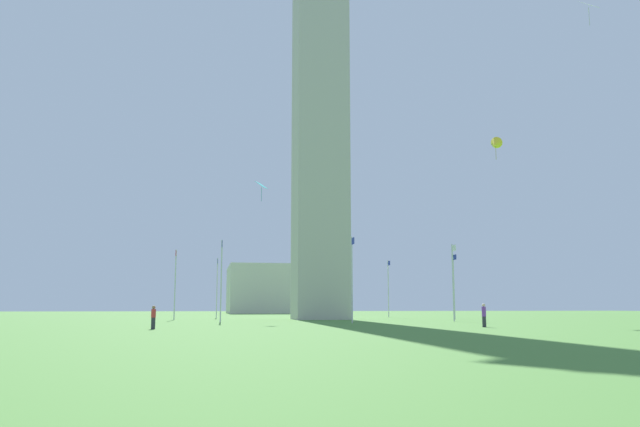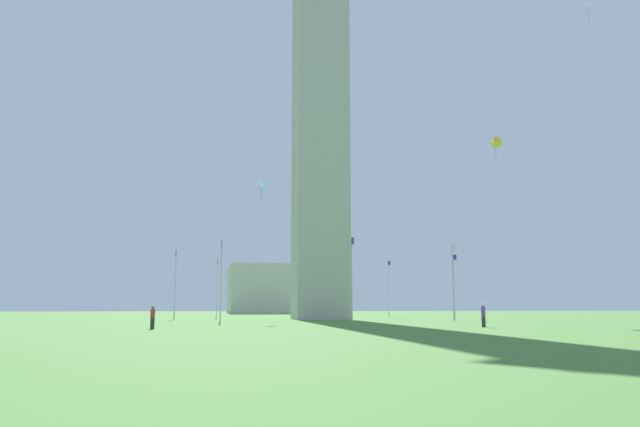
{
  "view_description": "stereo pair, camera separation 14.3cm",
  "coord_description": "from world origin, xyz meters",
  "px_view_note": "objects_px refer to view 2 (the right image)",
  "views": [
    {
      "loc": [
        75.82,
        -13.6,
        1.58
      ],
      "look_at": [
        0.0,
        0.0,
        12.93
      ],
      "focal_mm": 35.4,
      "sensor_mm": 36.0,
      "label": 1
    },
    {
      "loc": [
        75.84,
        -13.45,
        1.58
      ],
      "look_at": [
        0.0,
        0.0,
        12.93
      ],
      "focal_mm": 35.4,
      "sensor_mm": 36.0,
      "label": 2
    }
  ],
  "objects_px": {
    "flagpole_n": "(352,275)",
    "kite_white_diamond": "(588,5)",
    "flagpole_s": "(300,286)",
    "person_red_shirt": "(153,317)",
    "kite_cyan_diamond": "(261,186)",
    "distant_building": "(261,290)",
    "flagpole_se": "(389,286)",
    "flagpole_sw": "(217,285)",
    "flagpole_w": "(175,281)",
    "flagpole_nw": "(221,277)",
    "obelisk_monument": "(320,89)",
    "flagpole_ne": "(453,279)",
    "person_purple_shirt": "(483,315)",
    "kite_yellow_delta": "(495,144)",
    "flagpole_e": "(454,283)"
  },
  "relations": [
    {
      "from": "flagpole_n",
      "to": "kite_white_diamond",
      "type": "xyz_separation_m",
      "value": [
        9.45,
        20.21,
        24.43
      ]
    },
    {
      "from": "flagpole_s",
      "to": "person_red_shirt",
      "type": "height_order",
      "value": "flagpole_s"
    },
    {
      "from": "kite_cyan_diamond",
      "to": "flagpole_s",
      "type": "bearing_deg",
      "value": 162.84
    },
    {
      "from": "flagpole_n",
      "to": "distant_building",
      "type": "bearing_deg",
      "value": -179.2
    },
    {
      "from": "flagpole_se",
      "to": "flagpole_sw",
      "type": "relative_size",
      "value": 1.0
    },
    {
      "from": "flagpole_se",
      "to": "flagpole_w",
      "type": "height_order",
      "value": "same"
    },
    {
      "from": "flagpole_sw",
      "to": "flagpole_w",
      "type": "xyz_separation_m",
      "value": [
        12.17,
        -5.04,
        0.0
      ]
    },
    {
      "from": "flagpole_n",
      "to": "flagpole_nw",
      "type": "bearing_deg",
      "value": -112.5
    },
    {
      "from": "obelisk_monument",
      "to": "person_red_shirt",
      "type": "height_order",
      "value": "obelisk_monument"
    },
    {
      "from": "obelisk_monument",
      "to": "flagpole_ne",
      "type": "bearing_deg",
      "value": 44.86
    },
    {
      "from": "kite_cyan_diamond",
      "to": "distant_building",
      "type": "relative_size",
      "value": 0.08
    },
    {
      "from": "obelisk_monument",
      "to": "kite_cyan_diamond",
      "type": "bearing_deg",
      "value": -42.43
    },
    {
      "from": "flagpole_sw",
      "to": "kite_white_diamond",
      "type": "height_order",
      "value": "kite_white_diamond"
    },
    {
      "from": "flagpole_sw",
      "to": "distant_building",
      "type": "distance_m",
      "value": 61.1
    },
    {
      "from": "flagpole_s",
      "to": "flagpole_sw",
      "type": "xyz_separation_m",
      "value": [
        5.04,
        -12.17,
        0.0
      ]
    },
    {
      "from": "person_purple_shirt",
      "to": "kite_white_diamond",
      "type": "relative_size",
      "value": 0.71
    },
    {
      "from": "flagpole_s",
      "to": "flagpole_nw",
      "type": "bearing_deg",
      "value": -22.5
    },
    {
      "from": "flagpole_s",
      "to": "kite_cyan_diamond",
      "type": "xyz_separation_m",
      "value": [
        25.91,
        -8.0,
        10.02
      ]
    },
    {
      "from": "flagpole_ne",
      "to": "flagpole_s",
      "type": "height_order",
      "value": "same"
    },
    {
      "from": "flagpole_w",
      "to": "distant_building",
      "type": "bearing_deg",
      "value": 167.54
    },
    {
      "from": "flagpole_sw",
      "to": "flagpole_nw",
      "type": "xyz_separation_m",
      "value": [
        24.34,
        -0.0,
        0.0
      ]
    },
    {
      "from": "kite_yellow_delta",
      "to": "flagpole_s",
      "type": "bearing_deg",
      "value": -157.04
    },
    {
      "from": "flagpole_sw",
      "to": "kite_yellow_delta",
      "type": "bearing_deg",
      "value": 42.0
    },
    {
      "from": "kite_yellow_delta",
      "to": "kite_white_diamond",
      "type": "xyz_separation_m",
      "value": [
        8.82,
        5.36,
        11.05
      ]
    },
    {
      "from": "flagpole_n",
      "to": "kite_yellow_delta",
      "type": "xyz_separation_m",
      "value": [
        0.62,
        14.85,
        13.38
      ]
    },
    {
      "from": "person_purple_shirt",
      "to": "kite_white_diamond",
      "type": "xyz_separation_m",
      "value": [
        -3.59,
        12.97,
        28.01
      ]
    },
    {
      "from": "person_purple_shirt",
      "to": "flagpole_nw",
      "type": "bearing_deg",
      "value": 21.81
    },
    {
      "from": "flagpole_w",
      "to": "flagpole_nw",
      "type": "height_order",
      "value": "same"
    },
    {
      "from": "person_red_shirt",
      "to": "kite_yellow_delta",
      "type": "height_order",
      "value": "kite_yellow_delta"
    },
    {
      "from": "kite_cyan_diamond",
      "to": "distant_building",
      "type": "xyz_separation_m",
      "value": [
        -80.97,
        6.76,
        -9.11
      ]
    },
    {
      "from": "flagpole_e",
      "to": "flagpole_se",
      "type": "height_order",
      "value": "same"
    },
    {
      "from": "flagpole_se",
      "to": "person_red_shirt",
      "type": "height_order",
      "value": "flagpole_se"
    },
    {
      "from": "flagpole_nw",
      "to": "person_red_shirt",
      "type": "xyz_separation_m",
      "value": [
        17.93,
        -5.0,
        -3.67
      ]
    },
    {
      "from": "flagpole_se",
      "to": "person_purple_shirt",
      "type": "distance_m",
      "value": 42.86
    },
    {
      "from": "flagpole_sw",
      "to": "kite_white_diamond",
      "type": "relative_size",
      "value": 3.26
    },
    {
      "from": "flagpole_e",
      "to": "flagpole_sw",
      "type": "relative_size",
      "value": 1.0
    },
    {
      "from": "flagpole_se",
      "to": "kite_white_diamond",
      "type": "relative_size",
      "value": 3.26
    },
    {
      "from": "flagpole_sw",
      "to": "flagpole_w",
      "type": "relative_size",
      "value": 1.0
    },
    {
      "from": "obelisk_monument",
      "to": "flagpole_ne",
      "type": "xyz_separation_m",
      "value": [
        12.23,
        12.17,
        -24.49
      ]
    },
    {
      "from": "obelisk_monument",
      "to": "kite_cyan_diamond",
      "type": "relative_size",
      "value": 26.91
    },
    {
      "from": "obelisk_monument",
      "to": "person_purple_shirt",
      "type": "bearing_deg",
      "value": 13.43
    },
    {
      "from": "flagpole_e",
      "to": "distant_building",
      "type": "distance_m",
      "value": 74.61
    },
    {
      "from": "person_purple_shirt",
      "to": "flagpole_s",
      "type": "bearing_deg",
      "value": -16.55
    },
    {
      "from": "flagpole_w",
      "to": "distant_building",
      "type": "xyz_separation_m",
      "value": [
        -72.28,
        15.97,
        0.91
      ]
    },
    {
      "from": "flagpole_w",
      "to": "flagpole_n",
      "type": "bearing_deg",
      "value": 45.0
    },
    {
      "from": "flagpole_ne",
      "to": "person_purple_shirt",
      "type": "distance_m",
      "value": 19.08
    },
    {
      "from": "flagpole_s",
      "to": "distant_building",
      "type": "distance_m",
      "value": 55.09
    },
    {
      "from": "flagpole_ne",
      "to": "flagpole_nw",
      "type": "relative_size",
      "value": 1.0
    },
    {
      "from": "obelisk_monument",
      "to": "flagpole_s",
      "type": "relative_size",
      "value": 7.1
    },
    {
      "from": "flagpole_w",
      "to": "distant_building",
      "type": "distance_m",
      "value": 74.03
    }
  ]
}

